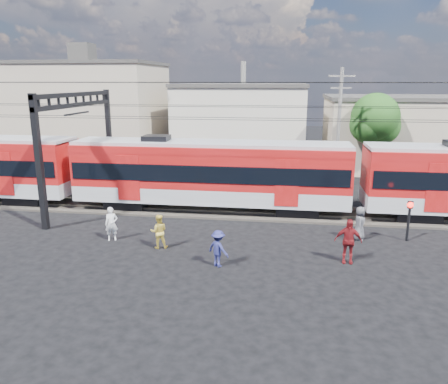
{
  "coord_description": "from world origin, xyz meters",
  "views": [
    {
      "loc": [
        2.44,
        -16.76,
        7.6
      ],
      "look_at": [
        -0.72,
        5.0,
        1.97
      ],
      "focal_mm": 35.0,
      "sensor_mm": 36.0,
      "label": 1
    }
  ],
  "objects": [
    {
      "name": "ground",
      "position": [
        0.0,
        0.0,
        0.0
      ],
      "size": [
        120.0,
        120.0,
        0.0
      ],
      "primitive_type": "plane",
      "color": "black",
      "rests_on": "ground"
    },
    {
      "name": "pedestrian_a",
      "position": [
        -5.89,
        2.43,
        0.83
      ],
      "size": [
        0.71,
        0.59,
        1.67
      ],
      "primitive_type": "imported",
      "rotation": [
        0.0,
        0.0,
        0.38
      ],
      "color": "silver",
      "rests_on": "ground"
    },
    {
      "name": "building_west",
      "position": [
        -17.0,
        24.0,
        4.66
      ],
      "size": [
        14.28,
        10.2,
        9.3
      ],
      "color": "tan",
      "rests_on": "ground"
    },
    {
      "name": "pedestrian_b",
      "position": [
        -3.3,
        1.75,
        0.81
      ],
      "size": [
        0.92,
        0.8,
        1.62
      ],
      "primitive_type": "imported",
      "rotation": [
        0.0,
        0.0,
        3.4
      ],
      "color": "gold",
      "rests_on": "ground"
    },
    {
      "name": "pedestrian_c",
      "position": [
        -0.25,
        0.09,
        0.79
      ],
      "size": [
        1.18,
        1.05,
        1.58
      ],
      "primitive_type": "imported",
      "rotation": [
        0.0,
        0.0,
        2.58
      ],
      "color": "navy",
      "rests_on": "ground"
    },
    {
      "name": "building_mideast",
      "position": [
        14.0,
        24.0,
        3.16
      ],
      "size": [
        16.32,
        10.2,
        6.3
      ],
      "color": "tan",
      "rests_on": "ground"
    },
    {
      "name": "pedestrian_e",
      "position": [
        6.09,
        4.19,
        0.85
      ],
      "size": [
        0.67,
        0.9,
        1.69
      ],
      "primitive_type": "imported",
      "rotation": [
        0.0,
        0.0,
        1.41
      ],
      "color": "#48484D",
      "rests_on": "ground"
    },
    {
      "name": "catenary",
      "position": [
        -8.65,
        8.0,
        5.14
      ],
      "size": [
        70.0,
        9.3,
        7.52
      ],
      "color": "black",
      "rests_on": "ground"
    },
    {
      "name": "rail_near",
      "position": [
        0.0,
        7.25,
        0.18
      ],
      "size": [
        70.0,
        0.12,
        0.12
      ],
      "primitive_type": "cube",
      "color": "#59544C",
      "rests_on": "track_bed"
    },
    {
      "name": "track_bed",
      "position": [
        0.0,
        8.0,
        0.06
      ],
      "size": [
        70.0,
        3.4,
        0.12
      ],
      "primitive_type": "cube",
      "color": "#2D2823",
      "rests_on": "ground"
    },
    {
      "name": "tree_near",
      "position": [
        9.19,
        18.09,
        4.66
      ],
      "size": [
        3.82,
        3.64,
        6.72
      ],
      "color": "#382619",
      "rests_on": "ground"
    },
    {
      "name": "crossing_signal",
      "position": [
        8.39,
        4.38,
        1.39
      ],
      "size": [
        0.29,
        0.29,
        2.01
      ],
      "color": "black",
      "rests_on": "ground"
    },
    {
      "name": "building_midwest",
      "position": [
        -2.0,
        27.0,
        3.66
      ],
      "size": [
        12.24,
        12.24,
        7.3
      ],
      "color": "beige",
      "rests_on": "ground"
    },
    {
      "name": "pedestrian_d",
      "position": [
        5.17,
        1.27,
        0.98
      ],
      "size": [
        1.17,
        0.54,
        1.95
      ],
      "primitive_type": "imported",
      "rotation": [
        0.0,
        0.0,
        -0.06
      ],
      "color": "maroon",
      "rests_on": "ground"
    },
    {
      "name": "rail_far",
      "position": [
        0.0,
        8.75,
        0.18
      ],
      "size": [
        70.0,
        0.12,
        0.12
      ],
      "primitive_type": "cube",
      "color": "#59544C",
      "rests_on": "track_bed"
    },
    {
      "name": "utility_pole_mid",
      "position": [
        6.0,
        15.0,
        4.53
      ],
      "size": [
        1.8,
        0.24,
        8.5
      ],
      "color": "slate",
      "rests_on": "ground"
    },
    {
      "name": "commuter_train",
      "position": [
        -1.76,
        8.0,
        2.4
      ],
      "size": [
        50.3,
        3.08,
        4.17
      ],
      "color": "black",
      "rests_on": "ground"
    }
  ]
}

